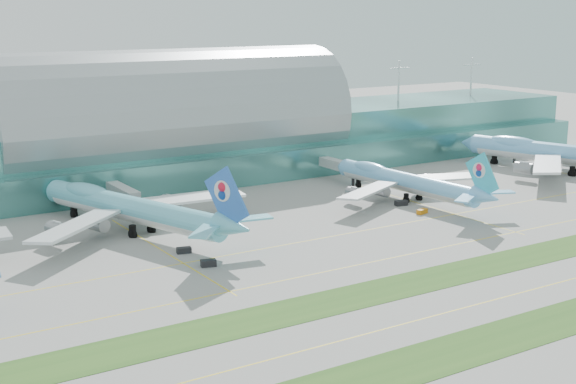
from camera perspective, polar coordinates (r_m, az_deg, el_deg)
ground at (r=170.20m, az=10.04°, el=-6.43°), size 700.00×700.00×0.00m
terminal at (r=272.97m, az=-8.35°, el=3.97°), size 340.00×69.10×36.00m
grass_strip_near at (r=152.16m, az=17.22°, el=-9.17°), size 420.00×12.00×0.08m
grass_strip_far at (r=171.58m, az=9.59°, el=-6.24°), size 420.00×12.00×0.08m
taxiline_b at (r=160.83m, az=13.42°, el=-7.75°), size 420.00×0.35×0.01m
taxiline_c at (r=183.11m, az=6.24°, el=-4.92°), size 420.00×0.35×0.01m
taxiline_d at (r=199.97m, az=2.31°, el=-3.32°), size 420.00×0.35×0.01m
airliner_b at (r=208.17m, az=-11.20°, el=-1.04°), size 64.85×75.33×21.34m
airliner_c at (r=242.71m, az=8.25°, el=0.83°), size 59.07×67.19×18.48m
airliner_d at (r=294.89m, az=19.00°, el=2.65°), size 70.29×81.53×23.00m
gse_c at (r=179.12m, az=-5.68°, el=-5.05°), size 3.76×2.71×1.54m
gse_d at (r=189.41m, az=-7.41°, el=-4.13°), size 3.74×2.54×1.37m
gse_e at (r=226.84m, az=9.52°, el=-1.37°), size 3.86×2.39×1.30m
gse_f at (r=235.40m, az=8.05°, el=-0.78°), size 3.91×2.42×1.49m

